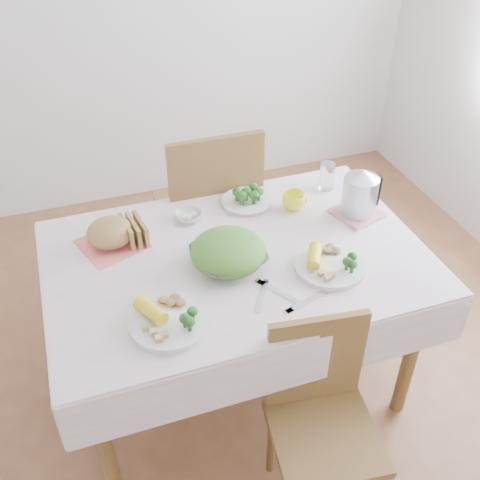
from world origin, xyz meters
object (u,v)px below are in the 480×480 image
object	(u,v)px
chair_near	(327,427)
salad_bowl	(228,258)
electric_kettle	(360,191)
dinner_plate_left	(169,321)
dinner_plate_right	(330,266)
dining_table	(237,324)
chair_far	(207,219)
yellow_mug	(293,201)

from	to	relation	value
chair_near	salad_bowl	size ratio (longest dim) A/B	2.99
chair_near	electric_kettle	xyz separation A→B (m)	(0.48, 0.75, 0.42)
dinner_plate_left	dinner_plate_right	world-z (taller)	same
dining_table	dinner_plate_right	world-z (taller)	dinner_plate_right
dinner_plate_right	electric_kettle	world-z (taller)	electric_kettle
chair_near	chair_far	xyz separation A→B (m)	(-0.04, 1.34, -0.00)
dinner_plate_right	yellow_mug	size ratio (longest dim) A/B	2.78
dinner_plate_left	electric_kettle	xyz separation A→B (m)	(0.93, 0.38, 0.11)
yellow_mug	electric_kettle	bearing A→B (deg)	-29.32
salad_bowl	dinner_plate_right	distance (m)	0.39
salad_bowl	dinner_plate_left	size ratio (longest dim) A/B	0.97
salad_bowl	dinner_plate_left	world-z (taller)	salad_bowl
chair_far	dinner_plate_right	xyz separation A→B (m)	(0.25, -0.88, 0.31)
salad_bowl	electric_kettle	bearing A→B (deg)	12.50
chair_near	dinner_plate_right	xyz separation A→B (m)	(0.21, 0.46, 0.31)
dinner_plate_right	electric_kettle	xyz separation A→B (m)	(0.28, 0.29, 0.11)
yellow_mug	dinner_plate_left	bearing A→B (deg)	-143.05
salad_bowl	dining_table	bearing A→B (deg)	40.79
electric_kettle	chair_far	bearing A→B (deg)	155.79
chair_near	dinner_plate_left	world-z (taller)	chair_near
chair_far	yellow_mug	size ratio (longest dim) A/B	10.36
chair_far	dinner_plate_right	world-z (taller)	chair_far
yellow_mug	dining_table	bearing A→B (deg)	-145.57
dinner_plate_right	electric_kettle	size ratio (longest dim) A/B	1.33
salad_bowl	yellow_mug	distance (m)	0.48
chair_near	dinner_plate_right	distance (m)	0.59
dinner_plate_right	yellow_mug	xyz separation A→B (m)	(0.03, 0.43, 0.03)
dining_table	salad_bowl	xyz separation A→B (m)	(-0.05, -0.04, 0.42)
dining_table	dinner_plate_left	xyz separation A→B (m)	(-0.34, -0.28, 0.40)
salad_bowl	chair_near	bearing A→B (deg)	-75.63
dining_table	yellow_mug	xyz separation A→B (m)	(0.35, 0.24, 0.43)
yellow_mug	electric_kettle	xyz separation A→B (m)	(0.24, -0.14, 0.08)
dining_table	yellow_mug	bearing A→B (deg)	34.43
salad_bowl	dinner_plate_right	xyz separation A→B (m)	(0.36, -0.15, -0.02)
dining_table	salad_bowl	world-z (taller)	salad_bowl
dinner_plate_left	yellow_mug	xyz separation A→B (m)	(0.69, 0.52, 0.03)
chair_far	dinner_plate_left	size ratio (longest dim) A/B	3.64
salad_bowl	yellow_mug	bearing A→B (deg)	35.29
dinner_plate_left	chair_far	bearing A→B (deg)	67.12
dinner_plate_right	dinner_plate_left	bearing A→B (deg)	-172.32
salad_bowl	chair_far	bearing A→B (deg)	80.98
chair_far	salad_bowl	xyz separation A→B (m)	(-0.12, -0.73, 0.33)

